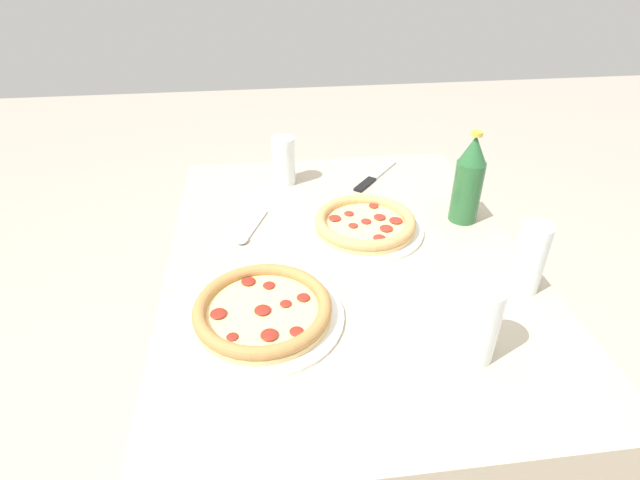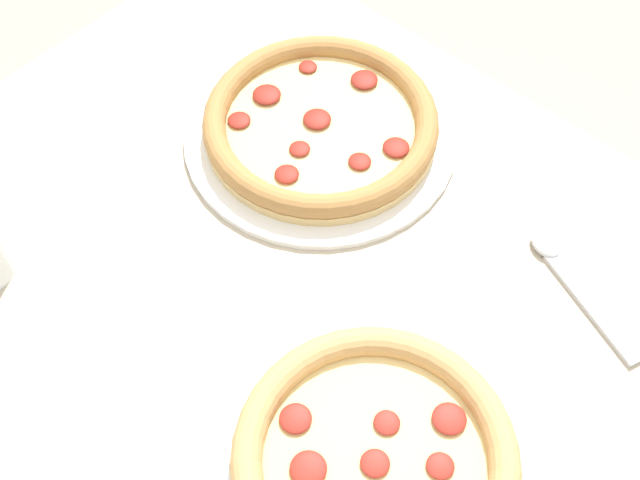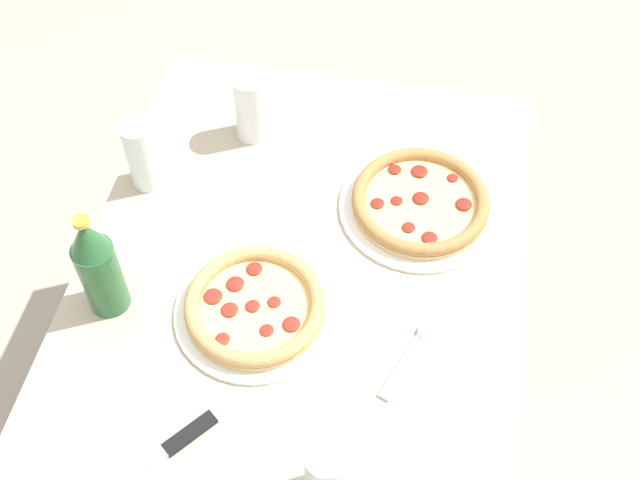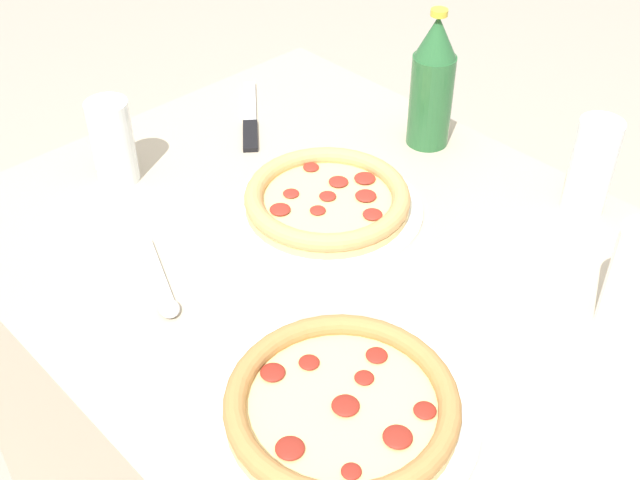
% 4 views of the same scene
% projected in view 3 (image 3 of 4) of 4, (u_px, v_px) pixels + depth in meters
% --- Properties ---
extents(ground_plane, '(8.00, 8.00, 0.00)m').
position_uv_depth(ground_plane, '(306.00, 439.00, 2.10)').
color(ground_plane, '#A89E8E').
extents(table, '(1.09, 0.82, 0.77)m').
position_uv_depth(table, '(303.00, 370.00, 1.79)').
color(table, '#B7A88E').
rests_on(table, ground_plane).
extents(pizza_margherita, '(0.32, 0.32, 0.04)m').
position_uv_depth(pizza_margherita, '(420.00, 203.00, 1.56)').
color(pizza_margherita, white).
rests_on(pizza_margherita, table).
extents(pizza_pepperoni, '(0.29, 0.29, 0.04)m').
position_uv_depth(pizza_pepperoni, '(255.00, 307.00, 1.42)').
color(pizza_pepperoni, white).
rests_on(pizza_pepperoni, table).
extents(glass_cola, '(0.06, 0.06, 0.15)m').
position_uv_depth(glass_cola, '(143.00, 158.00, 1.56)').
color(glass_cola, white).
rests_on(glass_cola, table).
extents(glass_mango_juice, '(0.07, 0.07, 0.14)m').
position_uv_depth(glass_mango_juice, '(326.00, 476.00, 1.19)').
color(glass_mango_juice, white).
rests_on(glass_mango_juice, table).
extents(glass_iced_tea, '(0.07, 0.07, 0.15)m').
position_uv_depth(glass_iced_tea, '(252.00, 109.00, 1.65)').
color(glass_iced_tea, white).
rests_on(glass_iced_tea, table).
extents(beer_bottle, '(0.07, 0.07, 0.24)m').
position_uv_depth(beer_bottle, '(98.00, 266.00, 1.36)').
color(beer_bottle, '#286033').
rests_on(beer_bottle, table).
extents(knife, '(0.20, 0.17, 0.01)m').
position_uv_depth(knife, '(159.00, 456.00, 1.27)').
color(knife, black).
rests_on(knife, table).
extents(spoon, '(0.17, 0.08, 0.01)m').
position_uv_depth(spoon, '(413.00, 351.00, 1.38)').
color(spoon, silver).
rests_on(spoon, table).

